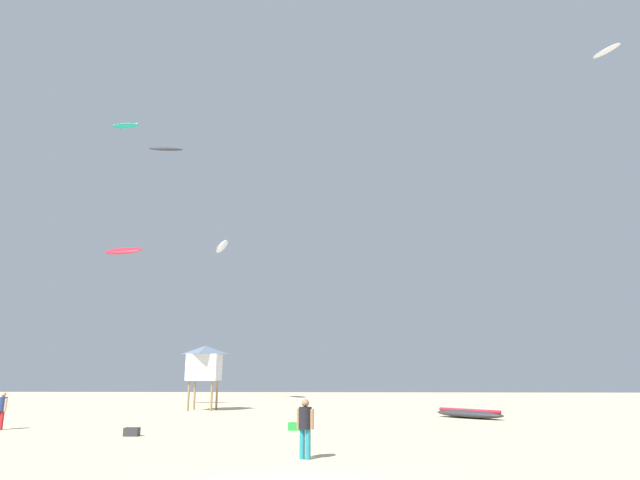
# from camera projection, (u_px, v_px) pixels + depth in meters

# --- Properties ---
(person_foreground) EXTENTS (0.51, 0.37, 1.65)m
(person_foreground) POSITION_uv_depth(u_px,v_px,m) (305.00, 424.00, 15.75)
(person_foreground) COLOR teal
(person_foreground) RESTS_ON ground
(person_midground) EXTENTS (0.50, 0.36, 1.57)m
(person_midground) POSITION_uv_depth(u_px,v_px,m) (2.00, 408.00, 23.77)
(person_midground) COLOR #B21E23
(person_midground) RESTS_ON ground
(kite_grounded_near) EXTENTS (3.68, 3.68, 0.49)m
(kite_grounded_near) POSITION_uv_depth(u_px,v_px,m) (469.00, 414.00, 29.65)
(kite_grounded_near) COLOR #2D2D33
(kite_grounded_near) RESTS_ON ground
(lifeguard_tower) EXTENTS (2.30, 2.30, 4.15)m
(lifeguard_tower) POSITION_uv_depth(u_px,v_px,m) (204.00, 363.00, 36.41)
(lifeguard_tower) COLOR #8C704C
(lifeguard_tower) RESTS_ON ground
(cooler_box) EXTENTS (0.56, 0.36, 0.32)m
(cooler_box) POSITION_uv_depth(u_px,v_px,m) (132.00, 432.00, 21.26)
(cooler_box) COLOR #2D2D33
(cooler_box) RESTS_ON ground
(gear_bag) EXTENTS (0.56, 0.36, 0.32)m
(gear_bag) POSITION_uv_depth(u_px,v_px,m) (295.00, 426.00, 23.41)
(gear_bag) COLOR green
(gear_bag) RESTS_ON ground
(kite_aloft_0) EXTENTS (2.46, 4.48, 1.07)m
(kite_aloft_0) POSITION_uv_depth(u_px,v_px,m) (222.00, 246.00, 50.76)
(kite_aloft_0) COLOR white
(kite_aloft_1) EXTENTS (1.66, 2.26, 0.23)m
(kite_aloft_1) POSITION_uv_depth(u_px,v_px,m) (606.00, 51.00, 40.93)
(kite_aloft_1) COLOR white
(kite_aloft_2) EXTENTS (2.98, 1.22, 0.55)m
(kite_aloft_2) POSITION_uv_depth(u_px,v_px,m) (166.00, 149.00, 47.40)
(kite_aloft_2) COLOR #2D2D33
(kite_aloft_3) EXTENTS (3.25, 1.52, 0.80)m
(kite_aloft_3) POSITION_uv_depth(u_px,v_px,m) (123.00, 251.00, 40.90)
(kite_aloft_3) COLOR red
(kite_aloft_4) EXTENTS (2.75, 1.11, 0.40)m
(kite_aloft_4) POSITION_uv_depth(u_px,v_px,m) (126.00, 126.00, 52.51)
(kite_aloft_4) COLOR #19B29E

